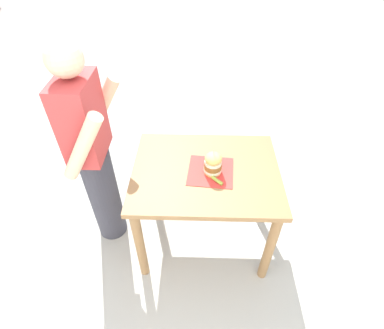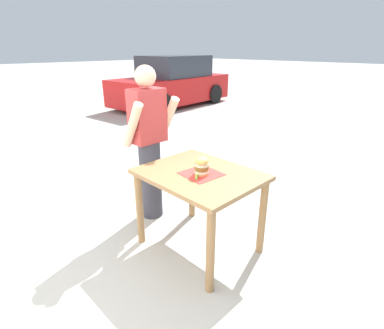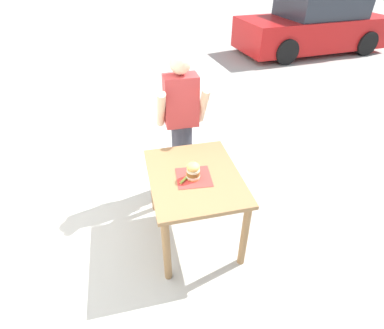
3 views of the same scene
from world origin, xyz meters
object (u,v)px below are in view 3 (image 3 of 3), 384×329
patio_table (194,186)px  pickle_spear (184,180)px  parked_car_near_curb (314,25)px  sandwich (193,171)px  diner_across_table (182,125)px

patio_table → pickle_spear: bearing=-148.5°
pickle_spear → parked_car_near_curb: (5.06, 6.11, -0.09)m
patio_table → parked_car_near_curb: (4.94, 6.03, 0.06)m
sandwich → diner_across_table: 0.86m
sandwich → diner_across_table: (0.07, 0.85, 0.00)m
pickle_spear → diner_across_table: (0.17, 0.88, 0.07)m
sandwich → pickle_spear: 0.12m
parked_car_near_curb → diner_across_table: bearing=-133.1°
patio_table → parked_car_near_curb: size_ratio=0.24×
sandwich → pickle_spear: bearing=-164.0°
pickle_spear → diner_across_table: bearing=79.4°
pickle_spear → diner_across_table: size_ratio=0.06×
patio_table → sandwich: sandwich is taller
patio_table → sandwich: bearing=-117.4°
diner_across_table → parked_car_near_curb: (4.89, 5.23, -0.16)m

